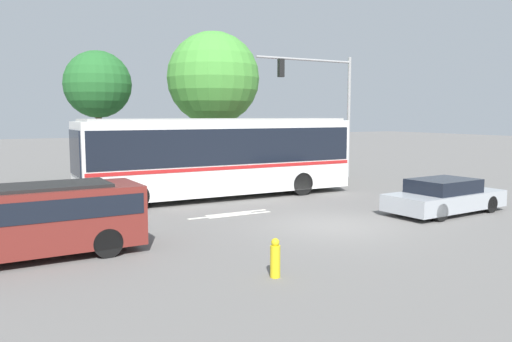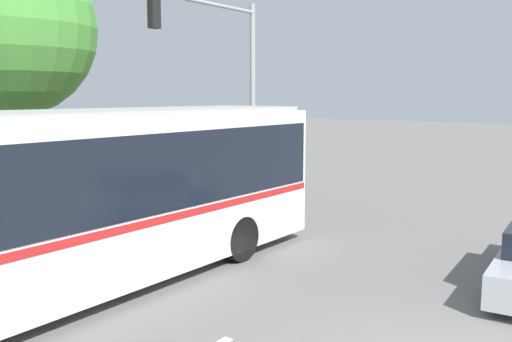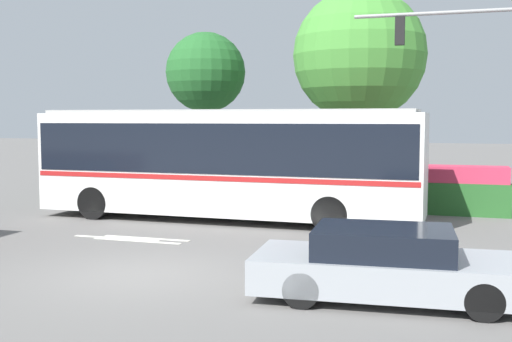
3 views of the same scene
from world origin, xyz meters
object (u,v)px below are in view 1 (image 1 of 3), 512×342
at_px(traffic_light_pole, 328,97).
at_px(street_tree_centre, 213,79).
at_px(city_bus, 220,153).
at_px(fire_hydrant, 275,259).
at_px(suv_left_lane, 35,216).
at_px(sedan_foreground, 444,197).
at_px(street_tree_left, 98,85).

relative_size(traffic_light_pole, street_tree_centre, 0.82).
xyz_separation_m(city_bus, fire_hydrant, (-3.54, -10.28, -1.49)).
bearing_deg(suv_left_lane, city_bus, 36.72).
bearing_deg(sedan_foreground, city_bus, 124.08).
bearing_deg(street_tree_left, traffic_light_pole, -19.59).
height_order(city_bus, sedan_foreground, city_bus).
height_order(suv_left_lane, street_tree_centre, street_tree_centre).
xyz_separation_m(sedan_foreground, street_tree_left, (-8.97, 13.93, 4.39)).
distance_m(sedan_foreground, street_tree_left, 17.14).
bearing_deg(street_tree_left, street_tree_centre, 1.50).
bearing_deg(city_bus, fire_hydrant, 71.53).
relative_size(city_bus, traffic_light_pole, 1.76).
xyz_separation_m(traffic_light_pole, street_tree_left, (-11.27, 4.01, 0.51)).
height_order(sedan_foreground, suv_left_lane, suv_left_lane).
distance_m(city_bus, traffic_light_pole, 8.71).
bearing_deg(fire_hydrant, traffic_light_pole, 49.23).
bearing_deg(traffic_light_pole, sedan_foreground, 76.90).
relative_size(sedan_foreground, suv_left_lane, 0.94).
bearing_deg(street_tree_centre, traffic_light_pole, -40.62).
bearing_deg(sedan_foreground, street_tree_centre, 96.38).
bearing_deg(traffic_light_pole, fire_hydrant, 49.23).
height_order(city_bus, street_tree_left, street_tree_left).
distance_m(city_bus, street_tree_left, 8.31).
xyz_separation_m(sedan_foreground, suv_left_lane, (-13.34, 0.94, 0.46)).
bearing_deg(fire_hydrant, street_tree_centre, 69.53).
distance_m(suv_left_lane, traffic_light_pole, 18.36).
bearing_deg(traffic_light_pole, street_tree_centre, -40.62).
distance_m(city_bus, suv_left_lane, 9.97).
relative_size(city_bus, street_tree_left, 1.75).
relative_size(suv_left_lane, street_tree_centre, 0.62).
relative_size(city_bus, street_tree_centre, 1.44).
bearing_deg(suv_left_lane, sedan_foreground, -5.18).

